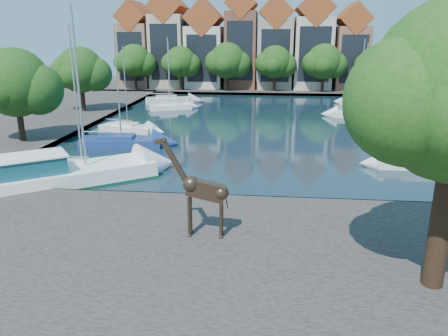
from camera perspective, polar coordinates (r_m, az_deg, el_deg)
The scene contains 31 objects.
ground at distance 26.40m, azimuth 3.19°, elevation -4.59°, with size 160.00×160.00×0.00m, color #38332B.
water_basin at distance 49.49m, azimuth 4.50°, elevation 5.73°, with size 38.00×50.00×0.08m, color black.
near_quay at distance 19.95m, azimuth 2.23°, elevation -11.33°, with size 50.00×14.00×0.50m, color #47413D.
far_quay at distance 81.08m, azimuth 5.08°, elevation 10.30°, with size 60.00×16.00×0.50m, color #47413D.
left_quay at distance 55.86m, azimuth -22.22°, elevation 6.04°, with size 14.00×52.00×0.50m, color #47413D.
townhouse_west_end at distance 84.04m, azimuth -11.24°, elevation 15.15°, with size 5.44×9.18×14.93m.
townhouse_west_mid at distance 82.51m, azimuth -7.13°, elevation 15.91°, with size 5.94×9.18×16.79m.
townhouse_west_inner at distance 81.36m, azimuth -2.47°, elevation 15.38°, with size 6.43×9.18×15.15m.
townhouse_center at distance 80.67m, azimuth 2.28°, elevation 16.09°, with size 5.44×9.18×16.93m.
townhouse_east_inner at distance 80.54m, azimuth 6.70°, elevation 15.54°, with size 5.94×9.18×15.79m.
townhouse_east_mid at distance 80.87m, azimuth 11.50°, elevation 15.60°, with size 6.43×9.18×16.65m.
townhouse_east_end at distance 81.76m, azimuth 16.14°, elevation 14.60°, with size 5.44×9.18×14.43m.
far_tree_far_west at distance 78.56m, azimuth -11.53°, elevation 13.43°, with size 7.28×5.60×7.68m.
far_tree_west at distance 76.62m, azimuth -5.64°, elevation 13.51°, with size 6.76×5.20×7.36m.
far_tree_mid_west at distance 75.46m, azimuth 0.51°, elevation 13.70°, with size 7.80×6.00×8.00m.
far_tree_mid_east at distance 75.16m, azimuth 6.76°, elevation 13.45°, with size 7.02×5.40×7.52m.
far_tree_east at distance 75.70m, azimuth 13.00°, elevation 13.25°, with size 7.54×5.80×7.84m.
far_tree_far_east at distance 77.08m, azimuth 19.03°, elevation 12.71°, with size 6.76×5.20×7.36m.
side_tree_left_near at distance 42.78m, azimuth -25.46°, elevation 9.76°, with size 7.80×6.00×8.20m.
side_tree_left_far at distance 57.45m, azimuth -18.16°, elevation 11.91°, with size 7.28×5.60×7.88m.
giraffe_statue at distance 20.31m, azimuth -3.08°, elevation -2.82°, with size 3.31×0.57×4.74m.
motorsailer at distance 30.89m, azimuth -20.75°, elevation -0.58°, with size 11.55×9.67×11.46m.
sailboat_left_a at distance 32.63m, azimuth -17.99°, elevation 0.07°, with size 5.48×2.08×10.33m.
sailboat_left_b at distance 40.33m, azimuth -13.25°, elevation 3.56°, with size 7.45×3.28×10.13m.
sailboat_left_c at distance 46.42m, azimuth -12.45°, elevation 5.27°, with size 6.17×3.42×8.52m.
sailboat_left_d at distance 59.38m, azimuth -7.04°, elevation 8.09°, with size 5.83×3.88×8.78m.
sailboat_left_e at distance 65.13m, azimuth -7.13°, elevation 8.93°, with size 7.25×3.89×9.27m.
sailboat_right_a at distance 35.86m, azimuth 23.40°, elevation 0.83°, with size 5.45×1.95×8.77m.
sailboat_right_b at distance 40.40m, azimuth 24.81°, elevation 2.48°, with size 6.85×3.83×12.74m.
sailboat_right_c at distance 55.87m, azimuth 17.15°, elevation 6.90°, with size 6.36×2.71×9.15m.
sailboat_right_d at distance 65.57m, azimuth 17.67°, elevation 8.30°, with size 6.15×4.08×8.54m.
Camera 1 is at (1.00, -24.52, 9.73)m, focal length 35.00 mm.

